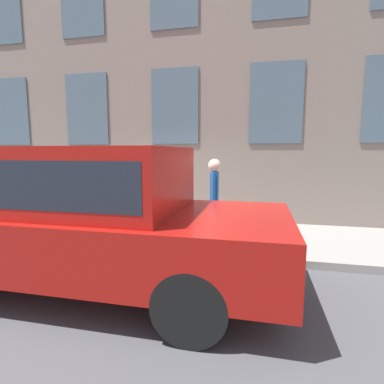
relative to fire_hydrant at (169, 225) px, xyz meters
name	(u,v)px	position (x,y,z in m)	size (l,w,h in m)	color
ground_plane	(137,255)	(-0.41, 0.47, -0.49)	(80.00, 80.00, 0.00)	#47474C
sidewalk	(160,233)	(0.87, 0.47, -0.42)	(2.57, 60.00, 0.14)	gray
building_facade	(176,9)	(2.31, 0.47, 4.87)	(0.33, 40.00, 10.71)	gray
fire_hydrant	(169,225)	(0.00, 0.00, 0.00)	(0.37, 0.47, 0.70)	red
person	(214,191)	(0.50, -0.80, 0.61)	(0.39, 0.26, 1.60)	navy
parked_car_red_near	(87,212)	(-1.72, 0.63, 0.57)	(2.10, 5.38, 1.94)	black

